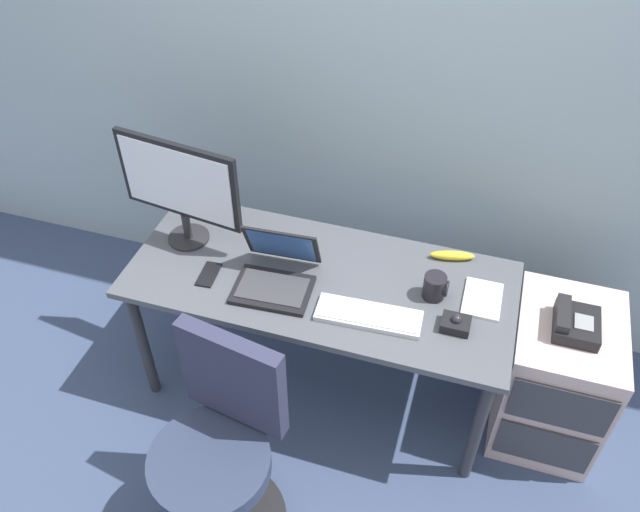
{
  "coord_description": "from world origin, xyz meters",
  "views": [
    {
      "loc": [
        0.56,
        -1.81,
        2.57
      ],
      "look_at": [
        0.0,
        0.0,
        0.82
      ],
      "focal_mm": 36.25,
      "sensor_mm": 36.0,
      "label": 1
    }
  ],
  "objects_px": {
    "office_chair": "(220,456)",
    "paper_notepad": "(482,299)",
    "banana": "(452,255)",
    "keyboard": "(369,315)",
    "desk_phone": "(575,323)",
    "laptop": "(276,273)",
    "monitor_main": "(179,185)",
    "file_cabinet": "(554,377)",
    "coffee_mug": "(435,287)",
    "cell_phone": "(209,274)",
    "trackball_mouse": "(456,323)"
  },
  "relations": [
    {
      "from": "office_chair",
      "to": "paper_notepad",
      "type": "height_order",
      "value": "office_chair"
    },
    {
      "from": "banana",
      "to": "paper_notepad",
      "type": "bearing_deg",
      "value": -53.21
    },
    {
      "from": "paper_notepad",
      "to": "keyboard",
      "type": "bearing_deg",
      "value": -151.06
    },
    {
      "from": "desk_phone",
      "to": "laptop",
      "type": "height_order",
      "value": "laptop"
    },
    {
      "from": "monitor_main",
      "to": "paper_notepad",
      "type": "height_order",
      "value": "monitor_main"
    },
    {
      "from": "keyboard",
      "to": "banana",
      "type": "height_order",
      "value": "banana"
    },
    {
      "from": "laptop",
      "to": "paper_notepad",
      "type": "distance_m",
      "value": 0.83
    },
    {
      "from": "laptop",
      "to": "monitor_main",
      "type": "bearing_deg",
      "value": 163.26
    },
    {
      "from": "file_cabinet",
      "to": "monitor_main",
      "type": "relative_size",
      "value": 1.18
    },
    {
      "from": "coffee_mug",
      "to": "desk_phone",
      "type": "bearing_deg",
      "value": 2.78
    },
    {
      "from": "desk_phone",
      "to": "cell_phone",
      "type": "xyz_separation_m",
      "value": [
        -1.46,
        -0.19,
        0.01
      ]
    },
    {
      "from": "office_chair",
      "to": "monitor_main",
      "type": "distance_m",
      "value": 1.08
    },
    {
      "from": "desk_phone",
      "to": "banana",
      "type": "height_order",
      "value": "desk_phone"
    },
    {
      "from": "cell_phone",
      "to": "banana",
      "type": "xyz_separation_m",
      "value": [
        0.95,
        0.4,
        0.02
      ]
    },
    {
      "from": "file_cabinet",
      "to": "paper_notepad",
      "type": "distance_m",
      "value": 0.53
    },
    {
      "from": "coffee_mug",
      "to": "banana",
      "type": "height_order",
      "value": "coffee_mug"
    },
    {
      "from": "keyboard",
      "to": "coffee_mug",
      "type": "relative_size",
      "value": 3.93
    },
    {
      "from": "paper_notepad",
      "to": "banana",
      "type": "xyz_separation_m",
      "value": [
        -0.15,
        0.2,
        0.01
      ]
    },
    {
      "from": "office_chair",
      "to": "paper_notepad",
      "type": "xyz_separation_m",
      "value": [
        0.81,
        0.81,
        0.27
      ]
    },
    {
      "from": "keyboard",
      "to": "trackball_mouse",
      "type": "relative_size",
      "value": 3.79
    },
    {
      "from": "desk_phone",
      "to": "coffee_mug",
      "type": "relative_size",
      "value": 1.89
    },
    {
      "from": "laptop",
      "to": "banana",
      "type": "height_order",
      "value": "laptop"
    },
    {
      "from": "file_cabinet",
      "to": "paper_notepad",
      "type": "height_order",
      "value": "paper_notepad"
    },
    {
      "from": "desk_phone",
      "to": "keyboard",
      "type": "xyz_separation_m",
      "value": [
        -0.77,
        -0.22,
        0.02
      ]
    },
    {
      "from": "coffee_mug",
      "to": "office_chair",
      "type": "bearing_deg",
      "value": -128.65
    },
    {
      "from": "office_chair",
      "to": "keyboard",
      "type": "bearing_deg",
      "value": 55.64
    },
    {
      "from": "monitor_main",
      "to": "office_chair",
      "type": "bearing_deg",
      "value": -59.43
    },
    {
      "from": "monitor_main",
      "to": "cell_phone",
      "type": "xyz_separation_m",
      "value": [
        0.18,
        -0.19,
        -0.29
      ]
    },
    {
      "from": "desk_phone",
      "to": "cell_phone",
      "type": "distance_m",
      "value": 1.47
    },
    {
      "from": "monitor_main",
      "to": "trackball_mouse",
      "type": "distance_m",
      "value": 1.24
    },
    {
      "from": "file_cabinet",
      "to": "laptop",
      "type": "distance_m",
      "value": 1.27
    },
    {
      "from": "desk_phone",
      "to": "trackball_mouse",
      "type": "distance_m",
      "value": 0.47
    },
    {
      "from": "desk_phone",
      "to": "cell_phone",
      "type": "height_order",
      "value": "desk_phone"
    },
    {
      "from": "desk_phone",
      "to": "keyboard",
      "type": "relative_size",
      "value": 0.48
    },
    {
      "from": "laptop",
      "to": "cell_phone",
      "type": "bearing_deg",
      "value": -170.68
    },
    {
      "from": "coffee_mug",
      "to": "cell_phone",
      "type": "bearing_deg",
      "value": -170.04
    },
    {
      "from": "office_chair",
      "to": "banana",
      "type": "relative_size",
      "value": 4.99
    },
    {
      "from": "desk_phone",
      "to": "paper_notepad",
      "type": "bearing_deg",
      "value": 178.58
    },
    {
      "from": "paper_notepad",
      "to": "banana",
      "type": "relative_size",
      "value": 1.09
    },
    {
      "from": "banana",
      "to": "coffee_mug",
      "type": "bearing_deg",
      "value": -98.6
    },
    {
      "from": "desk_phone",
      "to": "keyboard",
      "type": "distance_m",
      "value": 0.8
    },
    {
      "from": "keyboard",
      "to": "cell_phone",
      "type": "distance_m",
      "value": 0.69
    },
    {
      "from": "desk_phone",
      "to": "trackball_mouse",
      "type": "bearing_deg",
      "value": -159.1
    },
    {
      "from": "desk_phone",
      "to": "coffee_mug",
      "type": "bearing_deg",
      "value": -177.22
    },
    {
      "from": "keyboard",
      "to": "banana",
      "type": "xyz_separation_m",
      "value": [
        0.26,
        0.43,
        0.01
      ]
    },
    {
      "from": "monitor_main",
      "to": "laptop",
      "type": "height_order",
      "value": "monitor_main"
    },
    {
      "from": "desk_phone",
      "to": "coffee_mug",
      "type": "xyz_separation_m",
      "value": [
        -0.55,
        -0.03,
        0.06
      ]
    },
    {
      "from": "keyboard",
      "to": "paper_notepad",
      "type": "xyz_separation_m",
      "value": [
        0.41,
        0.23,
        -0.01
      ]
    },
    {
      "from": "desk_phone",
      "to": "cell_phone",
      "type": "relative_size",
      "value": 1.41
    },
    {
      "from": "desk_phone",
      "to": "monitor_main",
      "type": "distance_m",
      "value": 1.66
    }
  ]
}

